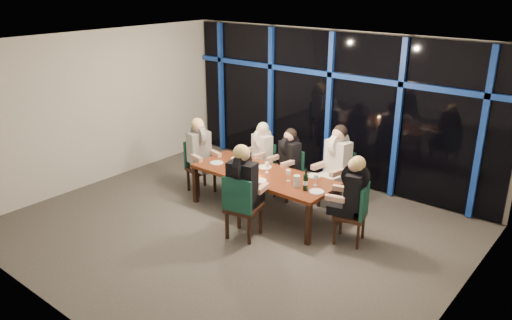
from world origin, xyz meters
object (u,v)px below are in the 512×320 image
object	(u,v)px
chair_far_mid	(291,171)
diner_far_right	(337,155)
wine_bottle	(306,182)
water_pitcher	(297,181)
chair_end_left	(198,163)
chair_end_right	(356,211)
chair_near_mid	(241,205)
diner_far_mid	(288,154)
chair_far_left	(264,163)
diner_end_right	(352,187)
diner_far_left	(261,146)
chair_far_right	(339,176)
diner_end_left	(200,145)
diner_near_mid	(243,178)
dining_table	(263,177)

from	to	relation	value
chair_far_mid	diner_far_right	bearing A→B (deg)	19.66
wine_bottle	water_pitcher	xyz separation A→B (m)	(-0.18, 0.02, -0.04)
chair_far_mid	chair_end_left	xyz separation A→B (m)	(-1.57, -0.87, 0.04)
chair_end_right	chair_near_mid	xyz separation A→B (m)	(-1.46, -1.03, 0.05)
chair_near_mid	diner_far_mid	xyz separation A→B (m)	(-0.35, 1.74, 0.29)
chair_far_left	diner_far_right	xyz separation A→B (m)	(1.54, 0.11, 0.49)
diner_end_right	water_pitcher	xyz separation A→B (m)	(-0.91, -0.17, -0.09)
diner_far_left	diner_far_mid	size ratio (longest dim) A/B	0.99
chair_far_right	diner_end_right	size ratio (longest dim) A/B	1.10
chair_end_left	wine_bottle	distance (m)	2.59
wine_bottle	chair_near_mid	bearing A→B (deg)	-129.02
diner_end_left	diner_near_mid	distance (m)	2.00
chair_far_mid	diner_far_mid	world-z (taller)	diner_far_mid
chair_far_right	chair_end_left	size ratio (longest dim) A/B	1.05
chair_end_left	diner_end_right	world-z (taller)	diner_end_right
dining_table	chair_end_left	size ratio (longest dim) A/B	2.61
chair_far_left	diner_far_mid	world-z (taller)	diner_far_mid
diner_far_left	water_pitcher	distance (m)	1.75
chair_end_right	water_pitcher	xyz separation A→B (m)	(-0.99, -0.19, 0.30)
diner_far_right	diner_end_left	xyz separation A→B (m)	(-2.37, -1.01, -0.05)
chair_far_mid	diner_end_right	bearing A→B (deg)	-14.02
diner_far_mid	diner_near_mid	bearing A→B (deg)	-67.26
dining_table	chair_far_right	xyz separation A→B (m)	(0.87, 1.08, -0.10)
chair_end_right	diner_far_mid	world-z (taller)	diner_far_mid
diner_far_mid	diner_end_left	distance (m)	1.68
chair_far_right	diner_far_left	distance (m)	1.62
diner_end_left	diner_far_left	bearing A→B (deg)	-31.34
diner_far_mid	chair_near_mid	bearing A→B (deg)	-67.19
chair_far_left	chair_end_right	xyz separation A→B (m)	(2.45, -0.81, 0.04)
diner_near_mid	wine_bottle	bearing A→B (deg)	-145.84
chair_end_left	diner_end_left	world-z (taller)	diner_end_left
chair_far_right	chair_near_mid	size ratio (longest dim) A/B	0.98
chair_far_right	diner_end_right	distance (m)	1.36
dining_table	water_pitcher	distance (m)	0.81
diner_far_left	diner_end_left	bearing A→B (deg)	-122.90
diner_far_right	diner_end_right	bearing A→B (deg)	-38.17
chair_end_right	diner_end_left	bearing A→B (deg)	-103.56
diner_far_mid	diner_end_right	size ratio (longest dim) A/B	0.94
diner_far_left	diner_end_left	distance (m)	1.16
diner_end_right	water_pitcher	size ratio (longest dim) A/B	4.97
chair_end_left	diner_end_left	bearing A→B (deg)	-90.00
diner_end_right	diner_near_mid	world-z (taller)	diner_near_mid
chair_far_right	water_pitcher	bearing A→B (deg)	-83.83
dining_table	chair_end_right	distance (m)	1.78
chair_far_mid	chair_end_right	world-z (taller)	chair_end_right
chair_far_left	chair_near_mid	xyz separation A→B (m)	(0.99, -1.84, 0.09)
chair_end_right	wine_bottle	xyz separation A→B (m)	(-0.80, -0.22, 0.34)
dining_table	diner_far_left	bearing A→B (deg)	130.96
diner_far_right	dining_table	bearing A→B (deg)	-120.46
chair_end_left	diner_near_mid	size ratio (longest dim) A/B	0.95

